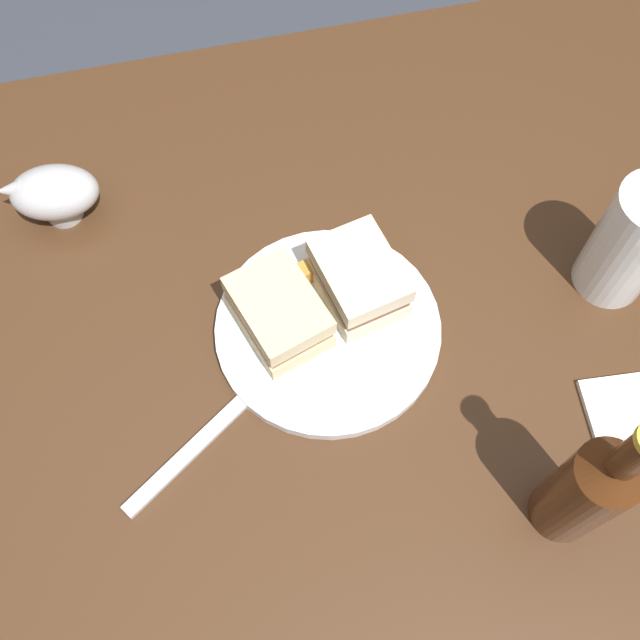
% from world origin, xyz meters
% --- Properties ---
extents(ground_plane, '(6.00, 6.00, 0.00)m').
position_xyz_m(ground_plane, '(0.00, 0.00, 0.00)').
color(ground_plane, '#333842').
extents(dining_table, '(1.17, 0.90, 0.76)m').
position_xyz_m(dining_table, '(0.00, 0.00, 0.38)').
color(dining_table, '#422816').
rests_on(dining_table, ground).
extents(plate, '(0.25, 0.25, 0.01)m').
position_xyz_m(plate, '(-0.02, -0.00, 0.77)').
color(plate, white).
rests_on(plate, dining_table).
extents(sandwich_half_left, '(0.10, 0.12, 0.06)m').
position_xyz_m(sandwich_half_left, '(-0.06, -0.03, 0.81)').
color(sandwich_half_left, beige).
rests_on(sandwich_half_left, plate).
extents(sandwich_half_right, '(0.11, 0.13, 0.06)m').
position_xyz_m(sandwich_half_right, '(0.03, -0.01, 0.81)').
color(sandwich_half_right, beige).
rests_on(sandwich_half_right, plate).
extents(potato_wedge_front, '(0.04, 0.02, 0.01)m').
position_xyz_m(potato_wedge_front, '(-0.04, -0.08, 0.78)').
color(potato_wedge_front, '#B77F33').
rests_on(potato_wedge_front, plate).
extents(potato_wedge_middle, '(0.03, 0.05, 0.01)m').
position_xyz_m(potato_wedge_middle, '(0.04, -0.04, 0.78)').
color(potato_wedge_middle, '#AD702D').
rests_on(potato_wedge_middle, plate).
extents(potato_wedge_back, '(0.05, 0.03, 0.02)m').
position_xyz_m(potato_wedge_back, '(-0.01, -0.07, 0.79)').
color(potato_wedge_back, gold).
rests_on(potato_wedge_back, plate).
extents(potato_wedge_left_edge, '(0.04, 0.05, 0.02)m').
position_xyz_m(potato_wedge_left_edge, '(0.01, -0.03, 0.79)').
color(potato_wedge_left_edge, gold).
rests_on(potato_wedge_left_edge, plate).
extents(potato_wedge_right_edge, '(0.03, 0.05, 0.02)m').
position_xyz_m(potato_wedge_right_edge, '(-0.04, -0.05, 0.78)').
color(potato_wedge_right_edge, gold).
rests_on(potato_wedge_right_edge, plate).
extents(potato_wedge_stray, '(0.04, 0.02, 0.02)m').
position_xyz_m(potato_wedge_stray, '(0.01, -0.06, 0.79)').
color(potato_wedge_stray, gold).
rests_on(potato_wedge_stray, plate).
extents(pint_glass, '(0.08, 0.08, 0.16)m').
position_xyz_m(pint_glass, '(-0.35, 0.01, 0.83)').
color(pint_glass, white).
rests_on(pint_glass, dining_table).
extents(gravy_boat, '(0.12, 0.08, 0.07)m').
position_xyz_m(gravy_boat, '(0.26, -0.23, 0.81)').
color(gravy_boat, '#B7B7BC').
rests_on(gravy_boat, dining_table).
extents(cider_bottle, '(0.06, 0.06, 0.25)m').
position_xyz_m(cider_bottle, '(-0.20, 0.25, 0.86)').
color(cider_bottle, '#47230F').
rests_on(cider_bottle, dining_table).
extents(napkin, '(0.12, 0.10, 0.01)m').
position_xyz_m(napkin, '(-0.31, 0.17, 0.77)').
color(napkin, white).
rests_on(napkin, dining_table).
extents(fork, '(0.16, 0.11, 0.01)m').
position_xyz_m(fork, '(0.15, 0.10, 0.77)').
color(fork, silver).
rests_on(fork, dining_table).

